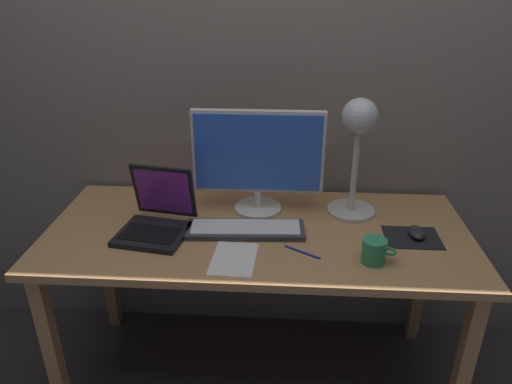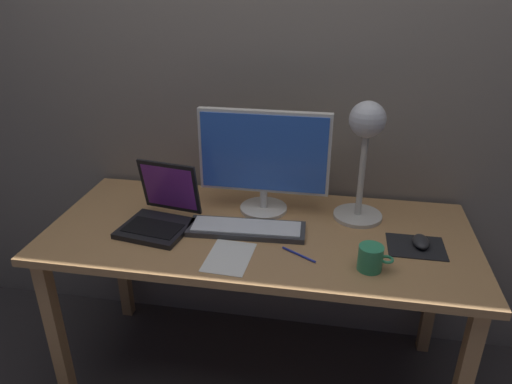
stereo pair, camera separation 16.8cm
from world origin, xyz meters
name	(u,v)px [view 1 (the left image)]	position (x,y,z in m)	size (l,w,h in m)	color
ground_plane	(257,373)	(0.00, 0.00, 0.00)	(4.80, 4.80, 0.00)	#383333
back_wall	(264,60)	(0.00, 0.40, 1.30)	(4.80, 0.06, 2.60)	gray
desk	(257,247)	(0.00, 0.00, 0.66)	(1.60, 0.70, 0.74)	tan
monitor	(258,158)	(-0.01, 0.16, 0.97)	(0.51, 0.19, 0.42)	silver
keyboard_main	(246,229)	(-0.04, -0.02, 0.75)	(0.45, 0.16, 0.03)	#38383A
laptop	(158,213)	(-0.37, -0.02, 0.81)	(0.28, 0.30, 0.23)	black
desk_lamp	(358,137)	(0.37, 0.16, 1.06)	(0.19, 0.19, 0.47)	beige
mousepad	(412,237)	(0.57, -0.03, 0.74)	(0.20, 0.16, 0.00)	black
mouse	(417,232)	(0.59, -0.02, 0.76)	(0.06, 0.10, 0.03)	#28282B
coffee_mug	(374,251)	(0.40, -0.20, 0.78)	(0.12, 0.08, 0.09)	#339966
paper_sheet_near_mouse	(234,259)	(-0.07, -0.21, 0.74)	(0.15, 0.21, 0.00)	white
pen	(302,252)	(0.17, -0.16, 0.74)	(0.01, 0.01, 0.14)	#2633A5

